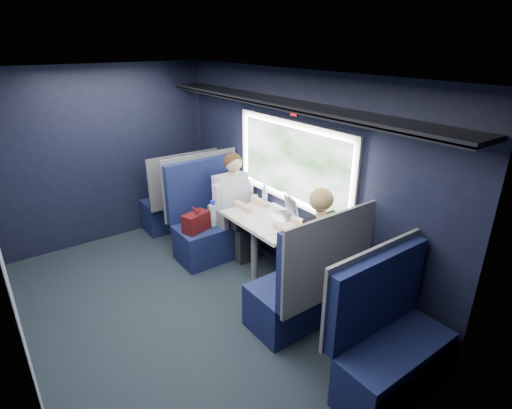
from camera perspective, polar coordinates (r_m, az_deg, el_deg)
ground at (r=4.30m, az=-10.07°, el=-14.60°), size 2.80×4.20×0.01m
room_shell at (r=3.62m, az=-11.32°, el=4.56°), size 3.00×4.40×2.40m
table at (r=4.41m, az=1.39°, el=-3.05°), size 0.62×1.00×0.74m
seat_bay_near at (r=5.08m, az=-6.34°, el=-2.61°), size 1.04×0.62×1.26m
seat_bay_far at (r=3.86m, az=7.20°, el=-11.64°), size 1.04×0.62×1.26m
seat_row_front at (r=5.85m, az=-10.80°, el=0.49°), size 1.04×0.51×1.16m
seat_row_back at (r=3.40m, az=18.34°, el=-18.36°), size 1.04×0.51×1.16m
man at (r=4.95m, az=-2.88°, el=0.57°), size 0.53×0.56×1.32m
woman at (r=3.95m, az=8.45°, el=-5.52°), size 0.53×0.56×1.32m
papers at (r=4.41m, az=2.06°, el=-1.89°), size 0.72×0.89×0.01m
laptop at (r=4.45m, az=4.38°, el=-0.90°), size 0.31×0.36×0.23m
bottle_small at (r=4.81m, az=1.26°, el=1.46°), size 0.06×0.06×0.22m
cup at (r=4.77m, az=-0.18°, el=0.69°), size 0.08×0.08×0.10m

